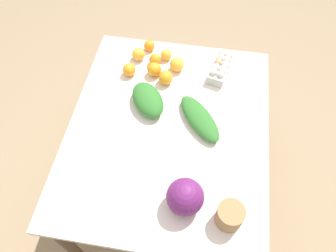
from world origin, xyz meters
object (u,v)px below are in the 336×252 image
at_px(cabbage_purple, 185,197).
at_px(orange_0, 155,60).
at_px(paper_bag, 230,216).
at_px(orange_1, 138,54).
at_px(greens_bunch_beet_tops, 148,100).
at_px(orange_4, 166,78).
at_px(orange_6, 129,70).
at_px(greens_bunch_kale, 200,118).
at_px(egg_carton, 221,67).
at_px(orange_2, 177,65).
at_px(orange_5, 166,55).
at_px(orange_3, 154,69).
at_px(orange_7, 149,46).

bearing_deg(cabbage_purple, orange_0, 19.12).
xyz_separation_m(paper_bag, orange_1, (0.90, 0.60, -0.02)).
height_order(greens_bunch_beet_tops, orange_4, greens_bunch_beet_tops).
bearing_deg(orange_4, orange_6, 82.54).
bearing_deg(orange_4, orange_1, 50.11).
height_order(greens_bunch_beet_tops, orange_1, greens_bunch_beet_tops).
xyz_separation_m(orange_0, orange_6, (-0.11, 0.13, 0.00)).
distance_m(greens_bunch_kale, orange_4, 0.33).
distance_m(egg_carton, orange_1, 0.50).
distance_m(greens_bunch_kale, orange_2, 0.39).
bearing_deg(greens_bunch_beet_tops, orange_5, -6.46).
relative_size(greens_bunch_beet_tops, orange_6, 3.29).
relative_size(cabbage_purple, orange_1, 2.17).
bearing_deg(orange_3, greens_bunch_beet_tops, -178.24).
distance_m(paper_bag, orange_5, 1.03).
bearing_deg(greens_bunch_beet_tops, orange_6, 36.81).
bearing_deg(orange_3, orange_7, 19.06).
bearing_deg(orange_7, orange_1, 150.19).
xyz_separation_m(orange_1, orange_6, (-0.13, 0.03, -0.00)).
bearing_deg(orange_2, orange_0, 79.91).
relative_size(greens_bunch_kale, orange_5, 4.94).
height_order(orange_0, orange_6, orange_6).
bearing_deg(orange_1, egg_carton, -92.88).
bearing_deg(egg_carton, orange_2, -70.94).
height_order(egg_carton, greens_bunch_beet_tops, egg_carton).
distance_m(greens_bunch_kale, orange_0, 0.49).
height_order(paper_bag, orange_0, paper_bag).
bearing_deg(orange_1, greens_bunch_kale, -134.22).
bearing_deg(greens_bunch_beet_tops, greens_bunch_kale, -103.40).
relative_size(egg_carton, greens_bunch_kale, 0.80).
relative_size(cabbage_purple, orange_3, 2.05).
distance_m(orange_6, orange_7, 0.23).
relative_size(orange_2, orange_4, 1.02).
relative_size(paper_bag, orange_5, 1.81).
bearing_deg(orange_6, egg_carton, -78.49).
bearing_deg(orange_1, cabbage_purple, -155.29).
bearing_deg(orange_7, greens_bunch_kale, -143.32).
xyz_separation_m(egg_carton, orange_2, (-0.02, 0.26, -0.00)).
relative_size(egg_carton, orange_0, 3.71).
distance_m(greens_bunch_beet_tops, orange_7, 0.43).
relative_size(orange_3, orange_5, 1.24).
height_order(cabbage_purple, orange_1, cabbage_purple).
bearing_deg(cabbage_purple, orange_7, 20.10).
bearing_deg(orange_0, orange_4, -147.60).
xyz_separation_m(greens_bunch_kale, orange_2, (0.35, 0.17, 0.01)).
relative_size(cabbage_purple, orange_5, 2.53).
relative_size(paper_bag, orange_2, 1.44).
xyz_separation_m(egg_carton, orange_5, (0.05, 0.33, -0.01)).
bearing_deg(greens_bunch_kale, egg_carton, -12.56).
relative_size(greens_bunch_kale, orange_7, 4.93).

